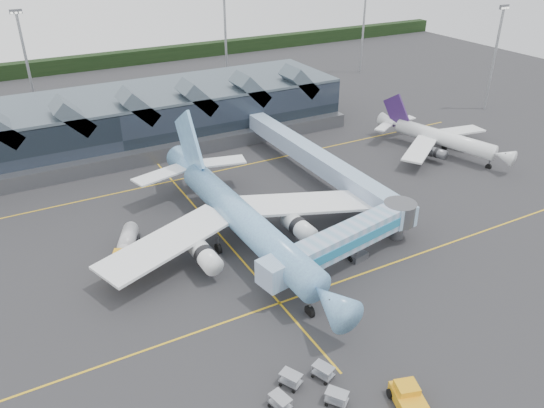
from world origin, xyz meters
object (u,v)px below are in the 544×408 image
jet_bridge (352,237)px  pushback_tug (409,399)px  regional_jet (439,137)px  fuel_truck (127,244)px  main_airliner (240,217)px

jet_bridge → pushback_tug: bearing=-123.6°
regional_jet → pushback_tug: bearing=-151.5°
regional_jet → fuel_truck: regional_jet is taller
fuel_truck → regional_jet: bearing=30.0°
regional_jet → jet_bridge: (-35.27, -21.27, 0.76)m
jet_bridge → pushback_tug: size_ratio=5.25×
main_airliner → regional_jet: 46.99m
regional_jet → pushback_tug: size_ratio=5.59×
jet_bridge → pushback_tug: jet_bridge is taller
regional_jet → fuel_truck: (-59.48, -6.36, -1.31)m
main_airliner → regional_jet: bearing=12.1°
main_airliner → jet_bridge: 14.62m
regional_jet → pushback_tug: 61.03m
fuel_truck → pushback_tug: fuel_truck is taller
main_airliner → pushback_tug: (1.48, -31.04, -3.35)m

